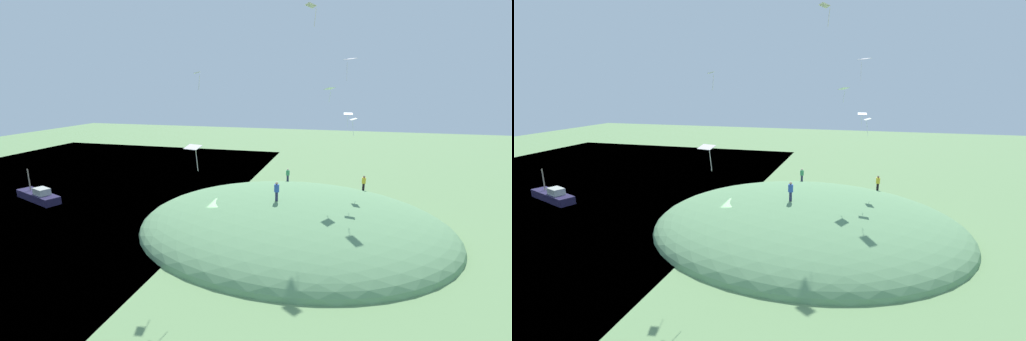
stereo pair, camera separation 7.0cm
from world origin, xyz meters
TOP-DOWN VIEW (x-y plane):
  - ground_plane at (0.00, 0.00)m, footprint 160.00×160.00m
  - lake_water at (-27.67, 0.00)m, footprint 51.18×80.00m
  - grass_hill at (6.29, 2.06)m, footprint 29.88×25.10m
  - boat_on_lake at (-24.22, 2.18)m, footprint 7.54×4.18m
  - person_near_shore at (4.93, 0.83)m, footprint 0.66×0.66m
  - person_on_hilltop at (13.17, 10.25)m, footprint 0.53×0.53m
  - person_walking_path at (4.30, 11.14)m, footprint 0.61×0.61m
  - kite_3 at (10.96, 5.48)m, footprint 0.86×0.61m
  - kite_4 at (0.93, -8.23)m, footprint 1.21×0.95m
  - kite_6 at (8.43, -7.50)m, footprint 0.76×0.86m
  - kite_9 at (9.06, 5.96)m, footprint 1.19×1.27m
  - kite_11 at (-0.76, -3.26)m, footprint 0.72×0.86m
  - kite_12 at (11.54, 7.90)m, footprint 0.82×1.03m
  - kite_13 at (10.84, 6.41)m, footprint 1.33×1.34m
  - mooring_post at (-1.98, 1.19)m, footprint 0.14×0.14m

SIDE VIEW (x-z plane):
  - lake_water at x=-27.67m, z-range -0.40..0.00m
  - ground_plane at x=0.00m, z-range 0.00..0.00m
  - grass_hill at x=6.29m, z-range -2.90..2.90m
  - boat_on_lake at x=-24.22m, z-range -1.21..2.37m
  - mooring_post at x=-1.98m, z-range 0.00..1.39m
  - person_on_hilltop at x=13.17m, z-range 1.96..3.67m
  - person_walking_path at x=4.30m, z-range 2.16..3.76m
  - person_near_shore at x=4.93m, z-range 3.10..4.96m
  - kite_4 at x=0.93m, z-range 8.39..10.14m
  - kite_12 at x=11.54m, z-range 9.00..10.79m
  - kite_3 at x=10.96m, z-range 9.95..11.35m
  - kite_9 at x=9.06m, z-range 12.32..13.78m
  - kite_11 at x=-0.76m, z-range 13.55..14.98m
  - kite_13 at x=10.84m, z-range 14.71..16.81m
  - kite_6 at x=8.43m, z-range 17.17..18.46m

